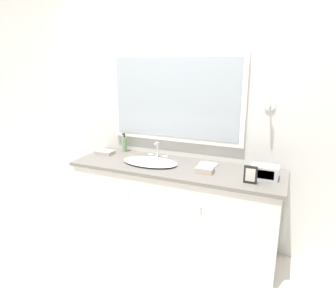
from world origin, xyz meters
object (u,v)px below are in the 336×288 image
sink_basin (150,161)px  picture_frame (250,175)px  soap_bottle (125,144)px  appliance_box (265,172)px

sink_basin → picture_frame: size_ratio=3.70×
soap_bottle → picture_frame: bearing=-15.8°
sink_basin → picture_frame: bearing=-8.1°
sink_basin → appliance_box: (1.02, 0.03, 0.03)m
sink_basin → soap_bottle: soap_bottle is taller
picture_frame → soap_bottle: bearing=164.2°
soap_bottle → picture_frame: soap_bottle is taller
appliance_box → picture_frame: size_ratio=1.46×
sink_basin → appliance_box: bearing=1.8°
soap_bottle → appliance_box: size_ratio=0.94×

